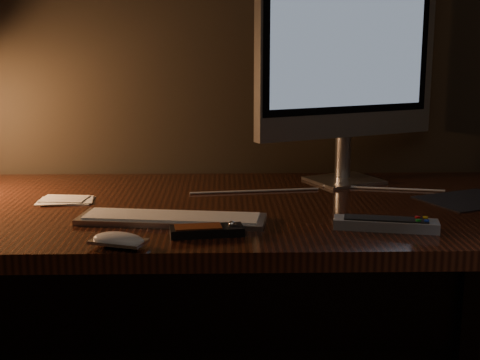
{
  "coord_description": "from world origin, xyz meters",
  "views": [
    {
      "loc": [
        0.01,
        0.3,
        1.13
      ],
      "look_at": [
        0.05,
        1.73,
        0.83
      ],
      "focal_mm": 50.0,
      "sensor_mm": 36.0,
      "label": 1
    }
  ],
  "objects_px": {
    "desk": "(219,247)",
    "mouse": "(119,242)",
    "monitor": "(349,57)",
    "media_remote": "(207,230)",
    "tv_remote": "(386,224)",
    "keyboard": "(172,218)"
  },
  "relations": [
    {
      "from": "monitor",
      "to": "tv_remote",
      "type": "bearing_deg",
      "value": -114.52
    },
    {
      "from": "monitor",
      "to": "media_remote",
      "type": "bearing_deg",
      "value": -150.77
    },
    {
      "from": "keyboard",
      "to": "monitor",
      "type": "bearing_deg",
      "value": 50.01
    },
    {
      "from": "keyboard",
      "to": "mouse",
      "type": "bearing_deg",
      "value": -107.67
    },
    {
      "from": "desk",
      "to": "keyboard",
      "type": "xyz_separation_m",
      "value": [
        -0.1,
        -0.23,
        0.14
      ]
    },
    {
      "from": "mouse",
      "to": "media_remote",
      "type": "distance_m",
      "value": 0.18
    },
    {
      "from": "monitor",
      "to": "keyboard",
      "type": "relative_size",
      "value": 1.43
    },
    {
      "from": "monitor",
      "to": "keyboard",
      "type": "xyz_separation_m",
      "value": [
        -0.45,
        -0.4,
        -0.33
      ]
    },
    {
      "from": "desk",
      "to": "monitor",
      "type": "bearing_deg",
      "value": 26.81
    },
    {
      "from": "tv_remote",
      "to": "media_remote",
      "type": "bearing_deg",
      "value": -162.85
    },
    {
      "from": "desk",
      "to": "monitor",
      "type": "distance_m",
      "value": 0.61
    },
    {
      "from": "mouse",
      "to": "media_remote",
      "type": "height_order",
      "value": "media_remote"
    },
    {
      "from": "monitor",
      "to": "mouse",
      "type": "distance_m",
      "value": 0.86
    },
    {
      "from": "monitor",
      "to": "media_remote",
      "type": "distance_m",
      "value": 0.71
    },
    {
      "from": "monitor",
      "to": "mouse",
      "type": "relative_size",
      "value": 5.48
    },
    {
      "from": "keyboard",
      "to": "mouse",
      "type": "distance_m",
      "value": 0.2
    },
    {
      "from": "desk",
      "to": "mouse",
      "type": "xyz_separation_m",
      "value": [
        -0.19,
        -0.41,
        0.14
      ]
    },
    {
      "from": "monitor",
      "to": "media_remote",
      "type": "relative_size",
      "value": 3.77
    },
    {
      "from": "mouse",
      "to": "desk",
      "type": "bearing_deg",
      "value": 84.67
    },
    {
      "from": "mouse",
      "to": "media_remote",
      "type": "relative_size",
      "value": 0.69
    },
    {
      "from": "desk",
      "to": "media_remote",
      "type": "relative_size",
      "value": 10.45
    },
    {
      "from": "tv_remote",
      "to": "desk",
      "type": "bearing_deg",
      "value": 151.4
    }
  ]
}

